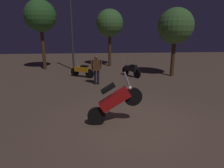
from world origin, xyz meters
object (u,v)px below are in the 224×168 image
at_px(person_rider_beside, 96,67).
at_px(streetlamp_near, 71,22).
at_px(motorcycle_red_foreground, 115,101).
at_px(motorcycle_black_parked_right, 131,70).
at_px(motorcycle_orange_parked_left, 82,70).

relative_size(person_rider_beside, streetlamp_near, 0.29).
bearing_deg(motorcycle_red_foreground, motorcycle_black_parked_right, 74.12).
bearing_deg(motorcycle_black_parked_right, motorcycle_red_foreground, 134.21).
height_order(motorcycle_orange_parked_left, streetlamp_near, streetlamp_near).
xyz_separation_m(motorcycle_red_foreground, streetlamp_near, (-2.18, 8.78, 2.64)).
distance_m(person_rider_beside, streetlamp_near, 5.10).
distance_m(motorcycle_orange_parked_left, streetlamp_near, 3.88).
bearing_deg(motorcycle_black_parked_right, motorcycle_orange_parked_left, 58.16).
bearing_deg(person_rider_beside, motorcycle_red_foreground, -173.58).
height_order(person_rider_beside, streetlamp_near, streetlamp_near).
height_order(motorcycle_orange_parked_left, motorcycle_black_parked_right, same).
height_order(motorcycle_orange_parked_left, person_rider_beside, person_rider_beside).
distance_m(motorcycle_black_parked_right, streetlamp_near, 5.42).
height_order(motorcycle_red_foreground, streetlamp_near, streetlamp_near).
distance_m(motorcycle_black_parked_right, person_rider_beside, 2.80).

